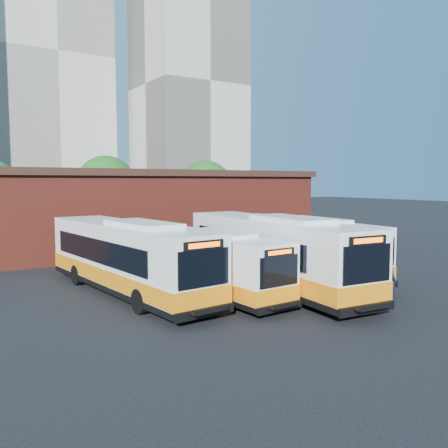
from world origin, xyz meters
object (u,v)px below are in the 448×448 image
bus_east (298,248)px  bus_midwest (203,263)px  bus_mideast (272,255)px  transit_worker (390,279)px  bus_west (128,260)px

bus_east → bus_midwest: bearing=-170.7°
bus_mideast → transit_worker: bus_mideast is taller
bus_west → bus_mideast: bus_mideast is taller
bus_east → transit_worker: 6.92m
bus_midwest → bus_mideast: (3.46, -1.10, 0.29)m
bus_west → bus_midwest: (3.33, -1.62, -0.23)m
transit_worker → bus_east: bearing=11.8°
bus_west → transit_worker: (9.98, -7.58, -0.71)m
bus_west → bus_midwest: size_ratio=1.16×
bus_midwest → bus_east: size_ratio=0.92×
bus_west → bus_east: bus_west is taller
bus_midwest → transit_worker: size_ratio=6.16×
transit_worker → bus_midwest: bearing=62.2°
bus_west → bus_midwest: 3.71m
bus_midwest → bus_east: 6.98m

